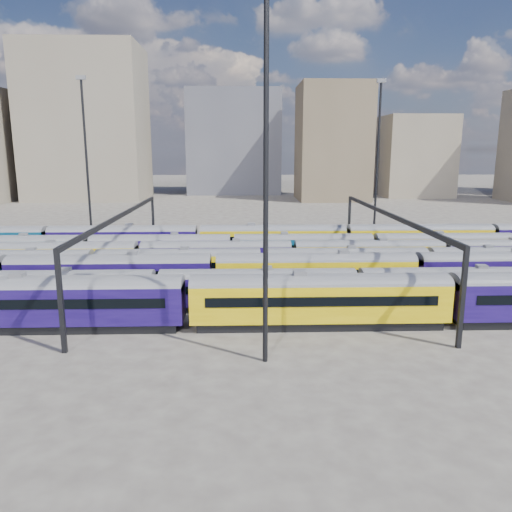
{
  "coord_description": "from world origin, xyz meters",
  "views": [
    {
      "loc": [
        -6.7,
        -55.61,
        14.95
      ],
      "look_at": [
        -4.97,
        0.32,
        3.0
      ],
      "focal_mm": 35.0,
      "sensor_mm": 36.0,
      "label": 1
    }
  ],
  "objects_px": {
    "rake_1": "(157,285)",
    "rake_2": "(315,269)",
    "mast_2": "(266,165)",
    "rake_0": "(319,294)"
  },
  "relations": [
    {
      "from": "rake_1",
      "to": "rake_2",
      "type": "bearing_deg",
      "value": 17.62
    },
    {
      "from": "rake_0",
      "to": "mast_2",
      "type": "distance_m",
      "value": 14.0
    },
    {
      "from": "rake_2",
      "to": "mast_2",
      "type": "bearing_deg",
      "value": -109.73
    },
    {
      "from": "rake_0",
      "to": "rake_1",
      "type": "relative_size",
      "value": 0.98
    },
    {
      "from": "rake_2",
      "to": "rake_0",
      "type": "bearing_deg",
      "value": -96.5
    },
    {
      "from": "rake_1",
      "to": "rake_2",
      "type": "xyz_separation_m",
      "value": [
        15.75,
        5.0,
        0.3
      ]
    },
    {
      "from": "mast_2",
      "to": "rake_0",
      "type": "bearing_deg",
      "value": 54.68
    },
    {
      "from": "mast_2",
      "to": "rake_2",
      "type": "bearing_deg",
      "value": 70.27
    },
    {
      "from": "rake_1",
      "to": "mast_2",
      "type": "xyz_separation_m",
      "value": [
        9.65,
        -12.0,
        11.52
      ]
    },
    {
      "from": "rake_0",
      "to": "mast_2",
      "type": "xyz_separation_m",
      "value": [
        -4.96,
        -7.0,
        11.07
      ]
    }
  ]
}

